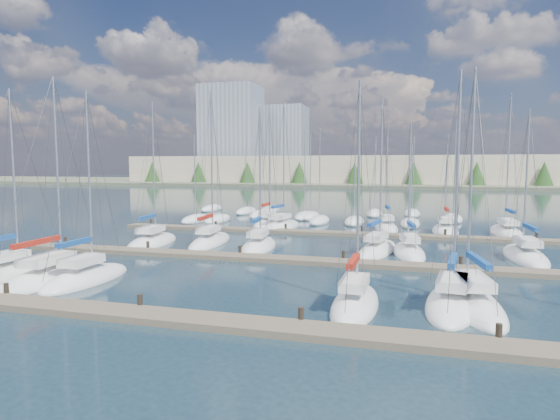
% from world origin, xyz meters
% --- Properties ---
extents(ground, '(400.00, 400.00, 0.00)m').
position_xyz_m(ground, '(0.00, 60.00, 0.00)').
color(ground, '#203440').
rests_on(ground, ground).
extents(dock_near, '(44.00, 1.93, 1.10)m').
position_xyz_m(dock_near, '(0.00, 2.01, 0.15)').
color(dock_near, '#6B5E4C').
rests_on(dock_near, ground).
extents(dock_mid, '(44.00, 1.93, 1.10)m').
position_xyz_m(dock_mid, '(0.00, 16.01, 0.15)').
color(dock_mid, '#6B5E4C').
rests_on(dock_mid, ground).
extents(dock_far, '(44.00, 1.93, 1.10)m').
position_xyz_m(dock_far, '(0.00, 30.01, 0.15)').
color(dock_far, '#6B5E4C').
rests_on(dock_far, ground).
extents(sailboat_n, '(2.50, 8.10, 14.56)m').
position_xyz_m(sailboat_n, '(-7.34, 35.43, 0.20)').
color(sailboat_n, white).
rests_on(sailboat_n, ground).
extents(sailboat_i, '(3.23, 9.01, 14.36)m').
position_xyz_m(sailboat_i, '(-8.67, 21.84, 0.19)').
color(sailboat_i, white).
rests_on(sailboat_i, ground).
extents(sailboat_a, '(3.59, 9.04, 12.58)m').
position_xyz_m(sailboat_a, '(-15.98, 6.95, 0.18)').
color(sailboat_a, white).
rests_on(sailboat_a, ground).
extents(sailboat_o, '(3.98, 8.24, 14.77)m').
position_xyz_m(sailboat_o, '(-5.20, 33.62, 0.19)').
color(sailboat_o, white).
rests_on(sailboat_o, ground).
extents(sailboat_q, '(2.61, 7.40, 10.94)m').
position_xyz_m(sailboat_q, '(12.30, 34.94, 0.17)').
color(sailboat_q, white).
rests_on(sailboat_q, ground).
extents(sailboat_j, '(3.15, 7.45, 12.40)m').
position_xyz_m(sailboat_j, '(-3.71, 20.69, 0.19)').
color(sailboat_j, white).
rests_on(sailboat_j, ground).
extents(sailboat_l, '(3.32, 7.40, 11.11)m').
position_xyz_m(sailboat_l, '(8.59, 21.19, 0.18)').
color(sailboat_l, white).
rests_on(sailboat_l, ground).
extents(sailboat_f, '(3.64, 9.12, 12.70)m').
position_xyz_m(sailboat_f, '(11.59, 8.26, 0.18)').
color(sailboat_f, white).
rests_on(sailboat_f, ground).
extents(sailboat_h, '(3.94, 8.31, 13.48)m').
position_xyz_m(sailboat_h, '(-13.67, 20.45, 0.18)').
color(sailboat_h, white).
rests_on(sailboat_h, ground).
extents(sailboat_m, '(2.84, 8.66, 12.02)m').
position_xyz_m(sailboat_m, '(17.10, 21.98, 0.17)').
color(sailboat_m, white).
rests_on(sailboat_m, ground).
extents(sailboat_e, '(3.54, 8.03, 12.48)m').
position_xyz_m(sailboat_e, '(10.67, 7.69, 0.18)').
color(sailboat_e, white).
rests_on(sailboat_e, ground).
extents(sailboat_k, '(3.86, 8.83, 13.05)m').
position_xyz_m(sailboat_k, '(6.13, 21.43, 0.19)').
color(sailboat_k, white).
rests_on(sailboat_k, ground).
extents(sailboat_b, '(3.43, 9.88, 13.27)m').
position_xyz_m(sailboat_b, '(-12.76, 7.13, 0.17)').
color(sailboat_b, white).
rests_on(sailboat_b, ground).
extents(sailboat_p, '(3.43, 7.31, 12.17)m').
position_xyz_m(sailboat_p, '(6.22, 35.54, 0.19)').
color(sailboat_p, white).
rests_on(sailboat_p, ground).
extents(sailboat_r, '(2.94, 9.37, 15.04)m').
position_xyz_m(sailboat_r, '(18.23, 34.98, 0.19)').
color(sailboat_r, white).
rests_on(sailboat_r, ground).
extents(sailboat_d, '(2.37, 7.17, 11.92)m').
position_xyz_m(sailboat_d, '(6.00, 6.22, 0.19)').
color(sailboat_d, white).
rests_on(sailboat_d, ground).
extents(sailboat_c, '(2.87, 7.28, 12.24)m').
position_xyz_m(sailboat_c, '(-10.42, 7.24, 0.18)').
color(sailboat_c, white).
rests_on(sailboat_c, ground).
extents(distant_boats, '(36.93, 20.75, 13.30)m').
position_xyz_m(distant_boats, '(-4.34, 43.76, 0.29)').
color(distant_boats, '#9EA0A5').
rests_on(distant_boats, ground).
extents(shoreline, '(400.00, 60.00, 38.00)m').
position_xyz_m(shoreline, '(-13.29, 149.77, 7.44)').
color(shoreline, '#666B51').
rests_on(shoreline, ground).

